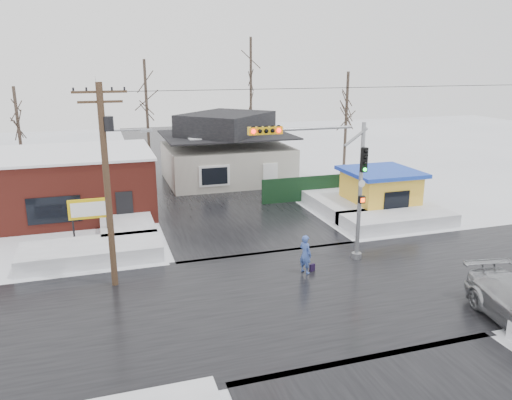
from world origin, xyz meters
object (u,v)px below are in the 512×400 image
object	(u,v)px
utility_pole	(108,175)
pedestrian	(305,254)
traffic_signal	(333,175)
kiosk	(380,191)
marquee_sign	(89,210)

from	to	relation	value
utility_pole	pedestrian	bearing A→B (deg)	-9.03
traffic_signal	pedestrian	bearing A→B (deg)	-153.35
utility_pole	kiosk	bearing A→B (deg)	20.44
utility_pole	marquee_sign	world-z (taller)	utility_pole
traffic_signal	marquee_sign	world-z (taller)	traffic_signal
utility_pole	marquee_sign	xyz separation A→B (m)	(-1.07, 5.99, -3.19)
utility_pole	kiosk	distance (m)	18.95
marquee_sign	kiosk	bearing A→B (deg)	1.55
utility_pole	kiosk	world-z (taller)	utility_pole
traffic_signal	kiosk	size ratio (longest dim) A/B	1.52
kiosk	pedestrian	xyz separation A→B (m)	(-8.75, -7.87, -0.52)
traffic_signal	utility_pole	bearing A→B (deg)	177.05
utility_pole	marquee_sign	bearing A→B (deg)	100.13
kiosk	marquee_sign	bearing A→B (deg)	-178.45
traffic_signal	kiosk	bearing A→B (deg)	44.84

